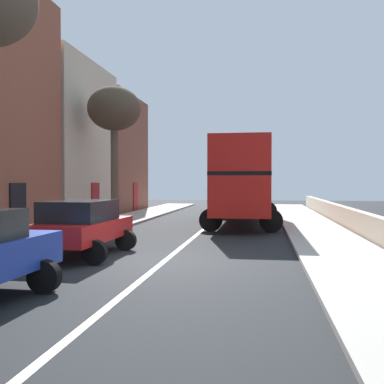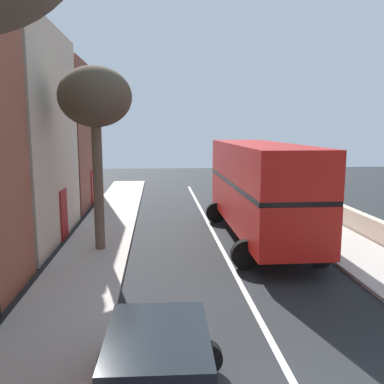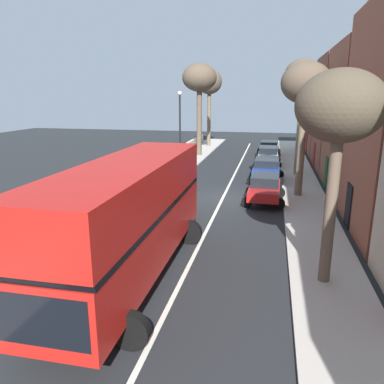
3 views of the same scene
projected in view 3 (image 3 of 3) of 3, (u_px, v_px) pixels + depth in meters
ground_plane at (223, 197)px, 22.82m from camera, size 84.00×84.00×0.00m
road_centre_line at (223, 197)px, 22.82m from camera, size 0.16×54.00×0.01m
sidewalk_left at (305, 201)px, 21.80m from camera, size 2.60×60.00×0.12m
sidewalk_right at (148, 192)px, 23.80m from camera, size 2.60×60.00×0.12m
terraced_houses_left at (380, 124)px, 20.24m from camera, size 4.07×47.68×10.06m
boundary_wall_right at (125, 184)px, 24.01m from camera, size 0.36×54.00×0.98m
double_decker_bus at (130, 213)px, 12.14m from camera, size 3.58×10.15×4.06m
parked_car_white_left_0 at (269, 147)px, 38.22m from camera, size 2.49×4.17×1.49m
parked_car_blue_left_1 at (267, 169)px, 26.83m from camera, size 2.60×4.32×1.65m
parked_car_white_left_2 at (268, 155)px, 33.08m from camera, size 2.43×4.39×1.64m
parked_car_red_left_4 at (265, 187)px, 21.59m from camera, size 2.47×4.03×1.61m
street_tree_left_0 at (303, 77)px, 27.03m from camera, size 2.61×2.61×8.57m
street_tree_right_1 at (209, 83)px, 43.42m from camera, size 2.95×2.95×8.98m
street_tree_left_2 at (306, 87)px, 21.30m from camera, size 2.88×2.88×7.90m
street_tree_right_3 at (199, 80)px, 36.45m from camera, size 3.43×3.43×9.04m
street_tree_left_4 at (340, 111)px, 10.96m from camera, size 2.66×2.66×6.79m
lamppost_right at (180, 126)px, 28.73m from camera, size 0.32×0.32×6.31m
litter_bin_right at (180, 157)px, 33.41m from camera, size 0.55×0.55×1.19m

